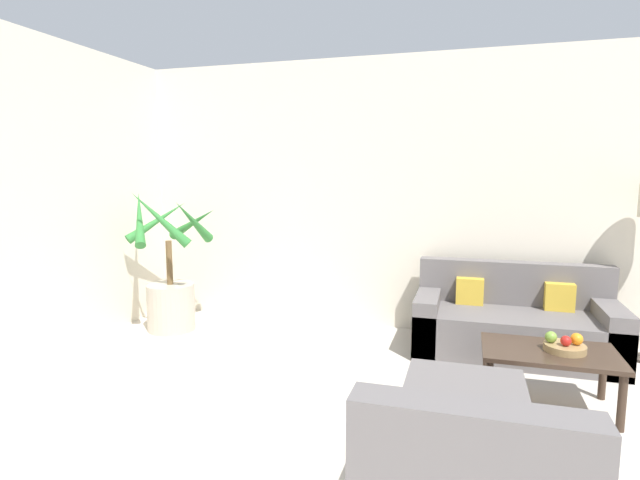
# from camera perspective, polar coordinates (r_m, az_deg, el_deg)

# --- Properties ---
(wall_back) EXTENTS (8.35, 0.06, 2.70)m
(wall_back) POSITION_cam_1_polar(r_m,az_deg,el_deg) (4.99, 16.61, 4.83)
(wall_back) COLOR beige
(wall_back) RESTS_ON ground_plane
(potted_palm) EXTENTS (0.91, 0.89, 1.42)m
(potted_palm) POSITION_cam_1_polar(r_m,az_deg,el_deg) (5.22, -16.74, -4.95)
(potted_palm) COLOR #ADA393
(potted_palm) RESTS_ON ground_plane
(sofa_loveseat) EXTENTS (1.66, 0.78, 0.77)m
(sofa_loveseat) POSITION_cam_1_polar(r_m,az_deg,el_deg) (4.71, 21.18, -9.01)
(sofa_loveseat) COLOR #605B5B
(sofa_loveseat) RESTS_ON ground_plane
(coffee_table) EXTENTS (0.86, 0.55, 0.40)m
(coffee_table) POSITION_cam_1_polar(r_m,az_deg,el_deg) (3.76, 24.65, -12.16)
(coffee_table) COLOR #38281E
(coffee_table) RESTS_ON ground_plane
(fruit_bowl) EXTENTS (0.26, 0.26, 0.05)m
(fruit_bowl) POSITION_cam_1_polar(r_m,az_deg,el_deg) (3.76, 26.13, -11.00)
(fruit_bowl) COLOR #997A4C
(fruit_bowl) RESTS_ON coffee_table
(apple_red) EXTENTS (0.07, 0.07, 0.07)m
(apple_red) POSITION_cam_1_polar(r_m,az_deg,el_deg) (3.71, 26.23, -10.30)
(apple_red) COLOR red
(apple_red) RESTS_ON fruit_bowl
(apple_green) EXTENTS (0.08, 0.08, 0.08)m
(apple_green) POSITION_cam_1_polar(r_m,az_deg,el_deg) (3.74, 24.84, -10.02)
(apple_green) COLOR olive
(apple_green) RESTS_ON fruit_bowl
(orange_fruit) EXTENTS (0.08, 0.08, 0.08)m
(orange_fruit) POSITION_cam_1_polar(r_m,az_deg,el_deg) (3.76, 27.22, -10.02)
(orange_fruit) COLOR orange
(orange_fruit) RESTS_ON fruit_bowl
(ottoman) EXTENTS (0.67, 0.53, 0.39)m
(ottoman) POSITION_cam_1_polar(r_m,az_deg,el_deg) (3.16, 16.04, -18.46)
(ottoman) COLOR #605B5B
(ottoman) RESTS_ON ground_plane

